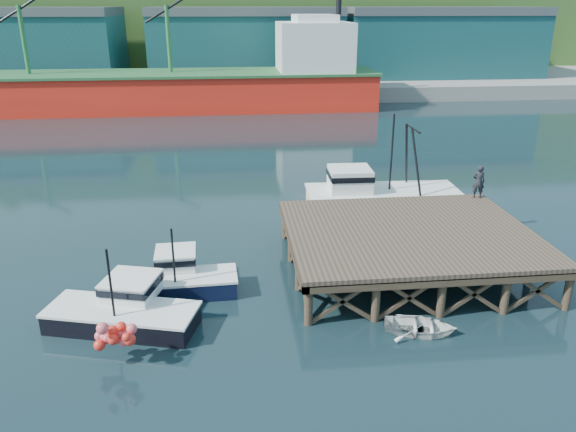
{
  "coord_description": "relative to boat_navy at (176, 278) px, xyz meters",
  "views": [
    {
      "loc": [
        -3.25,
        -24.87,
        12.57
      ],
      "look_at": [
        -0.32,
        2.0,
        2.35
      ],
      "focal_mm": 35.0,
      "sensor_mm": 36.0,
      "label": 1
    }
  ],
  "objects": [
    {
      "name": "dinghy",
      "position": [
        10.11,
        -4.65,
        -0.4
      ],
      "size": [
        3.4,
        2.85,
        0.6
      ],
      "primitive_type": "imported",
      "rotation": [
        0.0,
        0.0,
        1.27
      ],
      "color": "white",
      "rests_on": "ground"
    },
    {
      "name": "warehouse_right",
      "position": [
        35.88,
        66.18,
        5.8
      ],
      "size": [
        30.0,
        16.0,
        9.0
      ],
      "primitive_type": "cube",
      "color": "#184D50",
      "rests_on": "far_quay"
    },
    {
      "name": "boat_black",
      "position": [
        -1.91,
        -2.68,
        0.0
      ],
      "size": [
        6.58,
        5.45,
        3.83
      ],
      "rotation": [
        0.0,
        0.0,
        -0.27
      ],
      "color": "black",
      "rests_on": "ground"
    },
    {
      "name": "trawler",
      "position": [
        12.0,
        9.11,
        0.62
      ],
      "size": [
        9.66,
        3.74,
        6.4
      ],
      "rotation": [
        0.0,
        0.0,
        -0.03
      ],
      "color": "#EEE49A",
      "rests_on": "ground"
    },
    {
      "name": "dockworker",
      "position": [
        16.78,
        5.58,
        2.38
      ],
      "size": [
        0.79,
        0.62,
        1.91
      ],
      "primitive_type": "imported",
      "rotation": [
        0.0,
        0.0,
        2.89
      ],
      "color": "black",
      "rests_on": "wharf"
    },
    {
      "name": "far_quay",
      "position": [
        5.88,
        71.18,
        0.3
      ],
      "size": [
        160.0,
        40.0,
        2.0
      ],
      "primitive_type": "cube",
      "color": "gray",
      "rests_on": "ground"
    },
    {
      "name": "boat_navy",
      "position": [
        0.0,
        0.0,
        0.0
      ],
      "size": [
        5.65,
        3.08,
        3.49
      ],
      "rotation": [
        0.0,
        0.0,
        0.04
      ],
      "color": "black",
      "rests_on": "ground"
    },
    {
      "name": "cargo_ship",
      "position": [
        -2.58,
        49.18,
        2.61
      ],
      "size": [
        55.5,
        10.0,
        13.75
      ],
      "color": "red",
      "rests_on": "ground"
    },
    {
      "name": "ground",
      "position": [
        5.88,
        1.18,
        -0.7
      ],
      "size": [
        300.0,
        300.0,
        0.0
      ],
      "primitive_type": "plane",
      "color": "black",
      "rests_on": "ground"
    },
    {
      "name": "warehouse_left",
      "position": [
        -29.12,
        66.18,
        5.8
      ],
      "size": [
        32.0,
        16.0,
        9.0
      ],
      "primitive_type": "cube",
      "color": "#184D50",
      "rests_on": "far_quay"
    },
    {
      "name": "warehouse_mid",
      "position": [
        5.88,
        66.18,
        5.8
      ],
      "size": [
        28.0,
        16.0,
        9.0
      ],
      "primitive_type": "cube",
      "color": "#184D50",
      "rests_on": "far_quay"
    },
    {
      "name": "hillside",
      "position": [
        5.88,
        101.18,
        10.3
      ],
      "size": [
        220.0,
        50.0,
        22.0
      ],
      "primitive_type": "cube",
      "color": "#2D511E",
      "rests_on": "ground"
    },
    {
      "name": "wharf",
      "position": [
        11.38,
        0.99,
        1.24
      ],
      "size": [
        12.0,
        10.0,
        2.62
      ],
      "color": "brown",
      "rests_on": "ground"
    }
  ]
}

